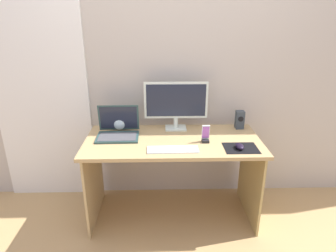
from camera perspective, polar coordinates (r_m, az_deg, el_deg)
name	(u,v)px	position (r m, az deg, el deg)	size (l,w,h in m)	color
ground_plane	(172,214)	(2.73, 0.83, -16.44)	(8.00, 8.00, 0.00)	tan
wall_back	(171,63)	(2.60, 0.64, 11.93)	(6.00, 0.04, 2.50)	#B6AEA3
door_left	(41,92)	(2.82, -23.18, 5.96)	(0.82, 0.02, 2.02)	white
desk	(173,156)	(2.43, 0.90, -5.78)	(1.39, 0.65, 0.71)	tan
monitor	(176,103)	(2.51, 1.54, 4.41)	(0.53, 0.14, 0.41)	silver
speaker_right	(240,120)	(2.64, 13.57, 1.18)	(0.07, 0.07, 0.16)	#343E45
laptop	(118,130)	(2.45, -9.56, -0.84)	(0.34, 0.28, 0.24)	#294444
fishbowl	(120,122)	(2.58, -9.20, 0.81)	(0.15, 0.15, 0.15)	silver
keyboard_external	(173,150)	(2.19, 0.93, -4.54)	(0.38, 0.12, 0.01)	white
mousepad	(241,148)	(2.28, 13.78, -4.12)	(0.25, 0.20, 0.00)	black
mouse	(240,146)	(2.26, 13.55, -3.80)	(0.06, 0.10, 0.04)	black
phone_in_dock	(206,136)	(2.33, 7.21, -1.93)	(0.06, 0.05, 0.14)	black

